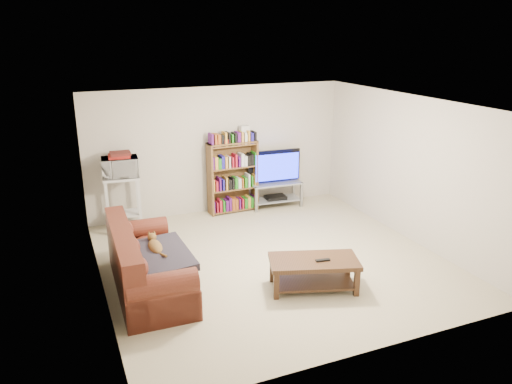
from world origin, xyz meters
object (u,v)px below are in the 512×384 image
sofa (144,269)px  tv_stand (275,190)px  coffee_table (314,268)px  bookshelf (233,176)px

sofa → tv_stand: (3.06, 2.38, 0.03)m
sofa → coffee_table: bearing=-20.3°
bookshelf → tv_stand: bearing=-6.4°
coffee_table → bookshelf: 3.32m
coffee_table → tv_stand: bearing=92.3°
tv_stand → coffee_table: bearing=-102.4°
sofa → coffee_table: (2.14, -0.85, -0.01)m
coffee_table → tv_stand: 3.36m
tv_stand → bookshelf: bookshelf is taller
tv_stand → bookshelf: 0.95m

